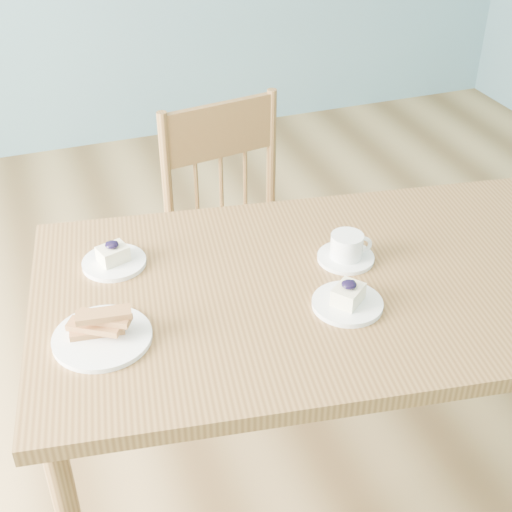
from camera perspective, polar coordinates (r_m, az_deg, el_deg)
The scene contains 7 objects.
room at distance 1.60m, azimuth 0.59°, elevation 17.38°, with size 5.01×5.01×2.71m.
dining_table at distance 1.82m, azimuth 5.36°, elevation -3.93°, with size 1.54×1.03×0.77m.
dining_chair at distance 2.42m, azimuth -1.21°, elevation 0.99°, with size 0.49×0.47×0.95m.
cheesecake_plate_near at distance 1.69m, azimuth 7.35°, elevation -3.49°, with size 0.17×0.17×0.07m.
cheesecake_plate_far at distance 1.85m, azimuth -11.32°, elevation -0.23°, with size 0.16×0.16×0.07m.
coffee_cup at distance 1.84m, azimuth 7.29°, elevation 0.54°, with size 0.15×0.15×0.07m.
biscotti_plate at distance 1.62m, azimuth -12.26°, elevation -5.98°, with size 0.22×0.22×0.07m.
Camera 1 is at (-0.53, -1.43, 1.81)m, focal length 50.00 mm.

